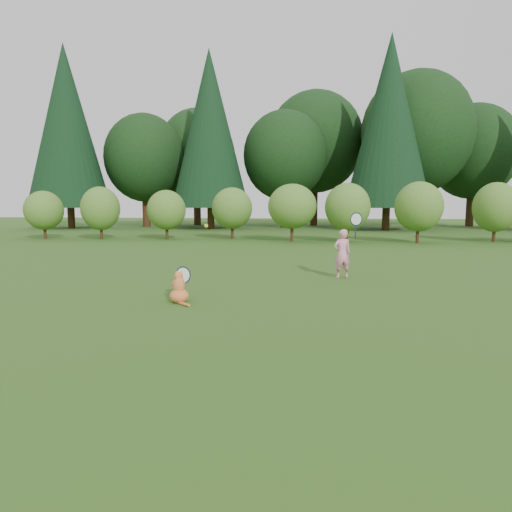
# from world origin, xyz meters

# --- Properties ---
(ground) EXTENTS (100.00, 100.00, 0.00)m
(ground) POSITION_xyz_m (0.00, 0.00, 0.00)
(ground) COLOR #2F5417
(ground) RESTS_ON ground
(shrub_row) EXTENTS (28.00, 3.00, 2.80)m
(shrub_row) POSITION_xyz_m (0.00, 13.00, 1.40)
(shrub_row) COLOR #447323
(shrub_row) RESTS_ON ground
(woodland_backdrop) EXTENTS (48.00, 10.00, 15.00)m
(woodland_backdrop) POSITION_xyz_m (0.00, 23.00, 7.50)
(woodland_backdrop) COLOR black
(woodland_backdrop) RESTS_ON ground
(child) EXTENTS (0.65, 0.45, 1.65)m
(child) POSITION_xyz_m (1.90, 2.74, 0.58)
(child) COLOR pink
(child) RESTS_ON ground
(cat) EXTENTS (0.53, 0.73, 0.74)m
(cat) POSITION_xyz_m (-0.98, -0.12, 0.28)
(cat) COLOR #CF4D27
(cat) RESTS_ON ground
(tennis_ball) EXTENTS (0.07, 0.07, 0.07)m
(tennis_ball) POSITION_xyz_m (-0.79, 0.99, 1.24)
(tennis_ball) COLOR #BECF18
(tennis_ball) RESTS_ON ground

